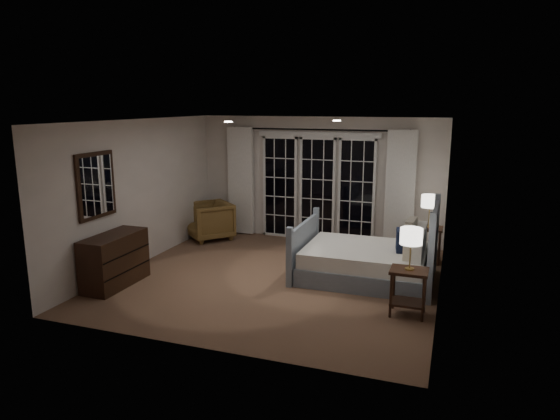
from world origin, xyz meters
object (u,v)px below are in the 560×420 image
(armchair, at_px, (209,221))
(bed, at_px, (369,260))
(lamp_left, at_px, (411,237))
(dresser, at_px, (115,260))
(nightstand_right, at_px, (428,239))
(lamp_right, at_px, (430,202))
(nightstand_left, at_px, (408,285))

(armchair, bearing_deg, bed, 21.30)
(lamp_left, bearing_deg, dresser, -175.32)
(bed, relative_size, lamp_left, 3.78)
(bed, xyz_separation_m, nightstand_right, (0.82, 1.21, 0.10))
(dresser, bearing_deg, nightstand_right, 31.96)
(nightstand_right, xyz_separation_m, armchair, (-4.34, 0.10, -0.03))
(armchair, bearing_deg, nightstand_right, 40.45)
(lamp_right, xyz_separation_m, armchair, (-4.34, 0.10, -0.71))
(nightstand_left, height_order, lamp_right, lamp_right)
(lamp_right, distance_m, dresser, 5.31)
(lamp_left, relative_size, lamp_right, 0.97)
(lamp_right, xyz_separation_m, dresser, (-4.47, -2.79, -0.69))
(lamp_left, distance_m, lamp_right, 2.43)
(lamp_right, relative_size, dresser, 0.50)
(bed, relative_size, nightstand_left, 3.33)
(armchair, bearing_deg, dresser, -50.81)
(armchair, bearing_deg, lamp_right, 40.45)
(lamp_right, bearing_deg, bed, -123.88)
(bed, bearing_deg, lamp_left, -59.63)
(nightstand_left, bearing_deg, dresser, -175.32)
(bed, distance_m, nightstand_left, 1.41)
(bed, xyz_separation_m, lamp_right, (0.82, 1.21, 0.78))
(nightstand_left, distance_m, lamp_right, 2.52)
(nightstand_left, distance_m, nightstand_right, 2.43)
(armchair, relative_size, dresser, 0.75)
(nightstand_right, bearing_deg, lamp_left, -92.45)
(dresser, bearing_deg, bed, 23.30)
(bed, xyz_separation_m, nightstand_left, (0.71, -1.21, 0.10))
(nightstand_right, bearing_deg, nightstand_left, -92.45)
(bed, bearing_deg, nightstand_left, -59.63)
(dresser, bearing_deg, lamp_right, 31.96)
(armchair, height_order, dresser, dresser)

